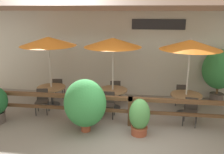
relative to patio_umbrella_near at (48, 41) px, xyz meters
The scene contains 18 objects.
ground_plane 4.63m from the patio_umbrella_near, 37.73° to the right, with size 60.00×60.00×0.00m, color gray.
building_facade 3.55m from the patio_umbrella_near, 28.72° to the left, with size 14.28×1.49×4.23m.
patio_railing 3.82m from the patio_umbrella_near, 23.53° to the right, with size 10.40×0.14×0.95m.
patio_umbrella_near is the anchor object (origin of this frame).
dining_table_near 1.87m from the patio_umbrella_near, 135.00° to the right, with size 1.07×1.07×0.72m.
chair_near_streetside 2.12m from the patio_umbrella_near, 94.49° to the right, with size 0.50×0.50×0.86m.
chair_near_wallside 2.12m from the patio_umbrella_near, 90.42° to the left, with size 0.48×0.48×0.86m.
patio_umbrella_middle 2.36m from the patio_umbrella_near, ahead, with size 2.05×2.05×2.66m.
dining_table_middle 3.01m from the patio_umbrella_near, ahead, with size 1.07×1.07×0.72m.
chair_middle_streetside 3.13m from the patio_umbrella_near, 18.17° to the right, with size 0.42×0.42×0.86m.
chair_middle_wallside 3.18m from the patio_umbrella_near, 18.78° to the left, with size 0.48×0.48×0.86m.
patio_umbrella_far 4.97m from the patio_umbrella_near, ahead, with size 2.05×2.05×2.66m.
dining_table_far 5.31m from the patio_umbrella_near, ahead, with size 1.07×1.07×0.72m.
chair_far_streetside 5.47m from the patio_umbrella_near, 11.15° to the right, with size 0.51×0.51×0.86m.
chair_far_wallside 5.33m from the patio_umbrella_near, ahead, with size 0.43×0.43×0.86m.
potted_plant_corner_fern 3.05m from the patio_umbrella_near, 46.78° to the right, with size 1.26×1.14×1.63m.
potted_plant_broad_leaf 4.34m from the patio_umbrella_near, 29.20° to the right, with size 0.61×0.55×1.11m.
potted_plant_small_flowering 6.56m from the patio_umbrella_near, 10.24° to the left, with size 1.29×1.16×2.12m.
Camera 1 is at (0.43, -6.24, 3.61)m, focal length 40.00 mm.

